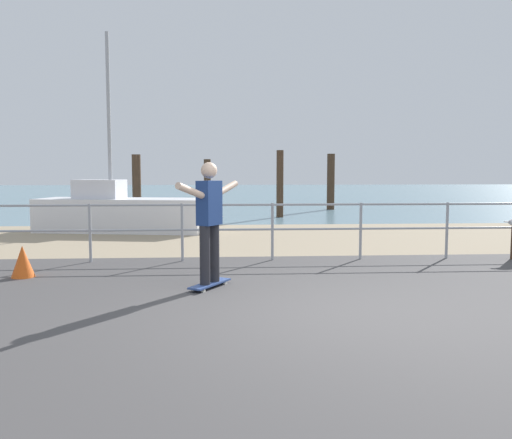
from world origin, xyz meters
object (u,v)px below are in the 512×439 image
Objects in this scene: sailboat at (128,213)px; traffic_cone at (23,262)px; skateboarder at (209,215)px; skateboard at (210,284)px.

traffic_cone is at bearing -94.64° from sailboat.
sailboat is at bearing 108.40° from skateboarder.
sailboat is 7.41m from skateboarder.
skateboarder is (0.00, -0.00, 0.95)m from skateboard.
skateboard is (2.33, -7.01, -0.45)m from sailboat.
traffic_cone is at bearing 162.40° from skateboard.
sailboat reaches higher than skateboarder.
skateboarder is 3.07m from traffic_cone.
traffic_cone is (-2.83, 0.90, -0.77)m from skateboarder.
skateboard is 0.48× the size of skateboarder.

